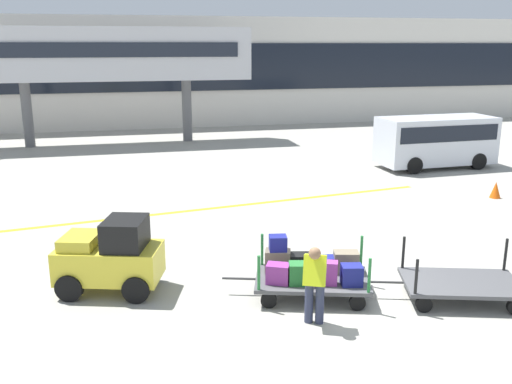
# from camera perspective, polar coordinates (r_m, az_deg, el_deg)

# --- Properties ---
(ground_plane) EXTENTS (120.00, 120.00, 0.00)m
(ground_plane) POSITION_cam_1_polar(r_m,az_deg,el_deg) (11.89, 8.85, -10.50)
(ground_plane) COLOR #9E9B91
(apron_lead_line) EXTENTS (18.78, 2.94, 0.01)m
(apron_lead_line) POSITION_cam_1_polar(r_m,az_deg,el_deg) (17.42, -10.62, -2.30)
(apron_lead_line) COLOR yellow
(apron_lead_line) RESTS_ON ground_plane
(terminal_building) EXTENTS (49.11, 2.51, 6.62)m
(terminal_building) POSITION_cam_1_polar(r_m,az_deg,el_deg) (36.17, -6.90, 11.93)
(terminal_building) COLOR beige
(terminal_building) RESTS_ON ground_plane
(jet_bridge) EXTENTS (16.49, 3.00, 5.83)m
(jet_bridge) POSITION_cam_1_polar(r_m,az_deg,el_deg) (29.99, -18.20, 12.99)
(jet_bridge) COLOR #B7B7BC
(jet_bridge) RESTS_ON ground_plane
(baggage_tug) EXTENTS (2.33, 1.73, 1.58)m
(baggage_tug) POSITION_cam_1_polar(r_m,az_deg,el_deg) (12.16, -14.42, -6.36)
(baggage_tug) COLOR gold
(baggage_tug) RESTS_ON ground_plane
(baggage_cart_lead) EXTENTS (3.08, 2.01, 1.18)m
(baggage_cart_lead) POSITION_cam_1_polar(r_m,az_deg,el_deg) (11.72, 5.51, -7.92)
(baggage_cart_lead) COLOR #4C4C4F
(baggage_cart_lead) RESTS_ON ground_plane
(baggage_cart_middle) EXTENTS (3.08, 2.01, 1.10)m
(baggage_cart_middle) POSITION_cam_1_polar(r_m,az_deg,el_deg) (12.26, 19.94, -8.68)
(baggage_cart_middle) COLOR #4C4C4F
(baggage_cart_middle) RESTS_ON ground_plane
(baggage_handler) EXTENTS (0.54, 0.55, 1.56)m
(baggage_handler) POSITION_cam_1_polar(r_m,az_deg,el_deg) (10.44, 5.93, -8.90)
(baggage_handler) COLOR #2D334C
(baggage_handler) RESTS_ON ground_plane
(shuttle_van) EXTENTS (4.88, 2.13, 2.10)m
(shuttle_van) POSITION_cam_1_polar(r_m,az_deg,el_deg) (24.70, 17.69, 5.21)
(shuttle_van) COLOR silver
(shuttle_van) RESTS_ON ground_plane
(safety_cone_far) EXTENTS (0.36, 0.36, 0.55)m
(safety_cone_far) POSITION_cam_1_polar(r_m,az_deg,el_deg) (20.61, 22.99, 0.20)
(safety_cone_far) COLOR #EA590F
(safety_cone_far) RESTS_ON ground_plane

